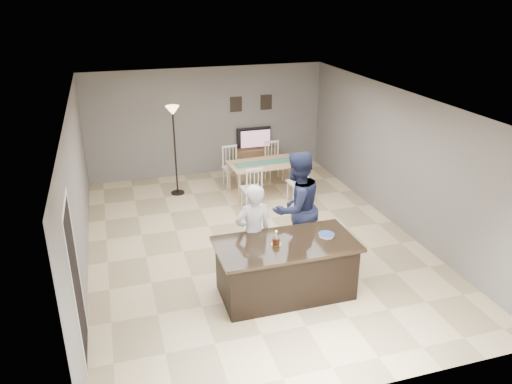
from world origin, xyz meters
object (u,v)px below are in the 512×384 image
object	(u,v)px
floor_lamp	(174,127)
man	(296,208)
tv_console	(256,160)
television	(255,138)
woman	(253,234)
plate_stack	(326,235)
birthday_cake	(276,241)
dining_table	(264,168)
kitchen_island	(286,268)

from	to	relation	value
floor_lamp	man	bearing A→B (deg)	-67.29
tv_console	television	distance (m)	0.57
woman	plate_stack	distance (m)	1.16
television	birthday_cake	bearing A→B (deg)	76.39
woman	floor_lamp	xyz separation A→B (m)	(-0.64, 4.05, 0.77)
woman	floor_lamp	bearing A→B (deg)	-88.14
dining_table	floor_lamp	distance (m)	2.25
floor_lamp	plate_stack	bearing A→B (deg)	-69.88
woman	floor_lamp	size ratio (longest dim) A/B	0.81
tv_console	floor_lamp	xyz separation A→B (m)	(-2.20, -0.97, 1.31)
woman	birthday_cake	xyz separation A→B (m)	(0.20, -0.55, 0.12)
kitchen_island	woman	world-z (taller)	woman
television	plate_stack	size ratio (longest dim) A/B	3.67
television	floor_lamp	distance (m)	2.55
man	plate_stack	bearing A→B (deg)	77.99
birthday_cake	dining_table	size ratio (longest dim) A/B	0.13
plate_stack	floor_lamp	world-z (taller)	floor_lamp
birthday_cake	plate_stack	distance (m)	0.84
kitchen_island	television	size ratio (longest dim) A/B	2.35
floor_lamp	woman	bearing A→B (deg)	-81.02
man	floor_lamp	world-z (taller)	floor_lamp
woman	birthday_cake	size ratio (longest dim) A/B	7.14
birthday_cake	plate_stack	size ratio (longest dim) A/B	0.94
kitchen_island	dining_table	bearing A→B (deg)	77.00
tv_console	floor_lamp	world-z (taller)	floor_lamp
plate_stack	floor_lamp	bearing A→B (deg)	110.12
television	birthday_cake	distance (m)	5.81
television	plate_stack	world-z (taller)	television
woman	floor_lamp	world-z (taller)	floor_lamp
television	floor_lamp	world-z (taller)	floor_lamp
kitchen_island	television	world-z (taller)	television
tv_console	birthday_cake	bearing A→B (deg)	-103.77
man	floor_lamp	xyz separation A→B (m)	(-1.53, 3.65, 0.61)
plate_stack	dining_table	bearing A→B (deg)	86.31
kitchen_island	tv_console	size ratio (longest dim) A/B	1.79
television	man	distance (m)	4.74
woman	plate_stack	size ratio (longest dim) A/B	6.72
kitchen_island	plate_stack	xyz separation A→B (m)	(0.67, 0.02, 0.47)
floor_lamp	television	bearing A→B (deg)	25.28
television	tv_console	bearing A→B (deg)	90.00
television	woman	distance (m)	5.32
woman	birthday_cake	world-z (taller)	woman
woman	dining_table	bearing A→B (deg)	-117.48
man	plate_stack	size ratio (longest dim) A/B	8.03
birthday_cake	kitchen_island	bearing A→B (deg)	1.31
television	plate_stack	xyz separation A→B (m)	(-0.53, -5.62, 0.06)
tv_console	dining_table	size ratio (longest dim) A/B	0.64
man	birthday_cake	size ratio (longest dim) A/B	8.53
kitchen_island	plate_stack	bearing A→B (deg)	2.10
tv_console	woman	world-z (taller)	woman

